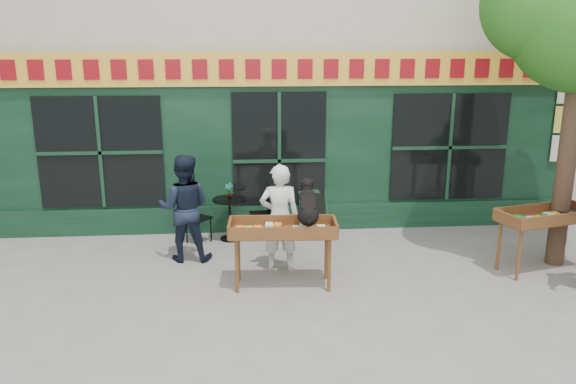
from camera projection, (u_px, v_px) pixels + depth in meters
name	position (u px, v px, depth m)	size (l,w,h in m)	color
ground	(290.00, 279.00, 8.42)	(80.00, 80.00, 0.00)	slate
book_cart_center	(283.00, 232.00, 7.99)	(1.53, 0.70, 0.99)	brown
dog	(308.00, 201.00, 7.85)	(0.34, 0.60, 0.60)	black
woman	(280.00, 218.00, 8.61)	(0.61, 0.40, 1.68)	silver
book_cart_right	(546.00, 219.00, 8.59)	(1.61, 0.97, 0.99)	brown
bistro_table	(230.00, 211.00, 10.01)	(0.60, 0.60, 0.76)	black
bistro_chair_left	(194.00, 211.00, 9.91)	(0.51, 0.51, 0.95)	black
bistro_chair_right	(265.00, 208.00, 10.11)	(0.40, 0.40, 0.95)	black
potted_plant	(229.00, 191.00, 9.92)	(0.15, 0.10, 0.29)	gray
man_left	(184.00, 208.00, 9.00)	(0.85, 0.66, 1.74)	black
chalkboard	(314.00, 211.00, 10.48)	(0.59, 0.32, 0.79)	black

